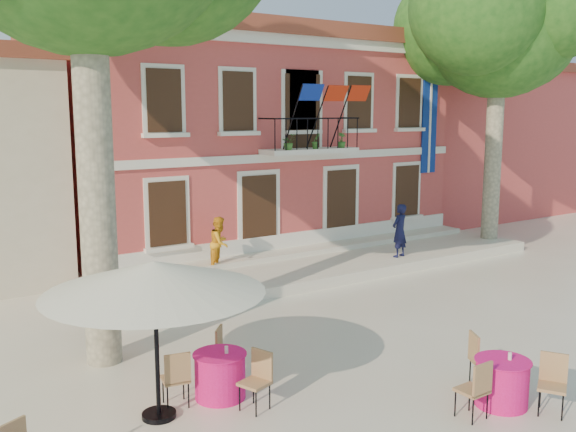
# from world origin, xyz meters

# --- Properties ---
(ground) EXTENTS (90.00, 90.00, 0.00)m
(ground) POSITION_xyz_m (0.00, 0.00, 0.00)
(ground) COLOR beige
(ground) RESTS_ON ground
(main_building) EXTENTS (13.50, 9.59, 7.50)m
(main_building) POSITION_xyz_m (2.00, 9.99, 3.78)
(main_building) COLOR #C34746
(main_building) RESTS_ON ground
(neighbor_east) EXTENTS (9.40, 9.40, 6.40)m
(neighbor_east) POSITION_xyz_m (14.00, 11.00, 3.22)
(neighbor_east) COLOR #C34746
(neighbor_east) RESTS_ON ground
(terrace) EXTENTS (14.00, 3.40, 0.30)m
(terrace) POSITION_xyz_m (2.00, 4.40, 0.15)
(terrace) COLOR silver
(terrace) RESTS_ON ground
(plane_tree_east) EXTENTS (5.32, 5.32, 10.45)m
(plane_tree_east) POSITION_xyz_m (8.58, 3.85, 7.72)
(plane_tree_east) COLOR #A59E84
(plane_tree_east) RESTS_ON ground
(patio_umbrella) EXTENTS (3.37, 3.37, 2.50)m
(patio_umbrella) POSITION_xyz_m (-6.12, -1.64, 2.25)
(patio_umbrella) COLOR black
(patio_umbrella) RESTS_ON ground
(pedestrian_navy) EXTENTS (0.67, 0.52, 1.63)m
(pedestrian_navy) POSITION_xyz_m (3.88, 3.47, 1.12)
(pedestrian_navy) COLOR #0F1234
(pedestrian_navy) RESTS_ON terrace
(pedestrian_orange) EXTENTS (0.92, 0.90, 1.49)m
(pedestrian_orange) POSITION_xyz_m (-1.37, 5.22, 1.05)
(pedestrian_orange) COLOR orange
(pedestrian_orange) RESTS_ON terrace
(cafe_table_0) EXTENTS (1.77, 1.84, 0.95)m
(cafe_table_0) POSITION_xyz_m (-5.00, -1.55, 0.43)
(cafe_table_0) COLOR #E21583
(cafe_table_0) RESTS_ON ground
(cafe_table_1) EXTENTS (1.64, 1.87, 0.95)m
(cafe_table_1) POSITION_xyz_m (-1.35, -4.36, 0.43)
(cafe_table_1) COLOR #E21583
(cafe_table_1) RESTS_ON ground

